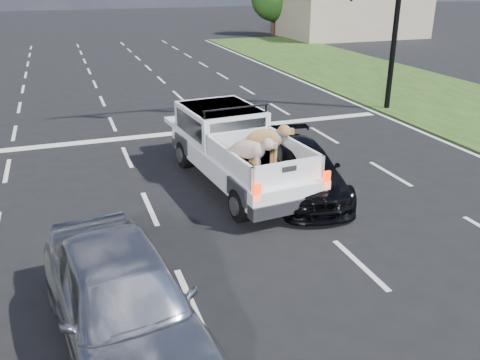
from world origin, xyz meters
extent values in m
plane|color=black|center=(0.00, 0.00, 0.00)|extent=(160.00, 160.00, 0.00)
cube|color=silver|center=(-5.25, 6.00, 0.01)|extent=(0.12, 60.00, 0.01)
cube|color=silver|center=(-1.75, 6.00, 0.01)|extent=(0.12, 60.00, 0.01)
cube|color=silver|center=(1.75, 6.00, 0.01)|extent=(0.12, 60.00, 0.01)
cube|color=silver|center=(5.25, 6.00, 0.01)|extent=(0.12, 60.00, 0.01)
cube|color=silver|center=(8.80, 6.00, 0.01)|extent=(0.15, 60.00, 0.01)
cube|color=silver|center=(0.00, 10.00, 0.01)|extent=(17.00, 0.45, 0.01)
cylinder|color=black|center=(9.60, 10.50, 3.50)|extent=(0.22, 0.22, 7.00)
cube|color=tan|center=(22.00, 34.00, 1.80)|extent=(12.00, 7.00, 3.60)
cylinder|color=#332114|center=(16.00, 38.00, 1.08)|extent=(0.44, 0.44, 2.16)
cylinder|color=#332114|center=(24.00, 38.00, 1.08)|extent=(0.44, 0.44, 2.16)
cylinder|color=#332114|center=(30.00, 38.00, 1.08)|extent=(0.44, 0.44, 2.16)
cylinder|color=black|center=(0.15, 2.62, 0.40)|extent=(0.37, 0.83, 0.80)
cylinder|color=black|center=(1.99, 2.79, 0.40)|extent=(0.37, 0.83, 0.80)
cylinder|color=black|center=(-0.22, 6.52, 0.40)|extent=(0.37, 0.83, 0.80)
cylinder|color=black|center=(1.62, 6.69, 0.40)|extent=(0.37, 0.83, 0.80)
cube|color=white|center=(0.88, 4.71, 0.70)|extent=(2.53, 5.77, 0.55)
cube|color=white|center=(0.76, 6.02, 1.43)|extent=(2.17, 2.61, 0.91)
cube|color=black|center=(0.87, 4.83, 1.46)|extent=(1.63, 0.19, 0.66)
cylinder|color=black|center=(0.86, 4.97, 2.09)|extent=(1.90, 0.23, 0.05)
cube|color=black|center=(1.00, 3.47, 0.94)|extent=(2.13, 2.86, 0.06)
cube|color=white|center=(0.10, 3.39, 1.25)|extent=(0.34, 2.69, 0.55)
cube|color=white|center=(1.89, 3.56, 1.25)|extent=(0.34, 2.69, 0.55)
cube|color=white|center=(1.12, 2.17, 1.25)|extent=(1.88, 0.26, 0.55)
cube|color=#FD3205|center=(0.25, 1.86, 1.00)|extent=(0.17, 0.08, 0.42)
cube|color=#FD3205|center=(2.04, 2.03, 1.00)|extent=(0.17, 0.08, 0.42)
cube|color=black|center=(1.14, 2.02, 0.51)|extent=(2.05, 0.51, 0.32)
imported|color=#AEB0B5|center=(-2.97, -0.83, 0.83)|extent=(2.56, 5.07, 1.66)
imported|color=black|center=(2.20, 3.68, 0.64)|extent=(2.55, 4.66, 1.28)
camera|label=1|loc=(-3.44, -7.44, 5.41)|focal=38.00mm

